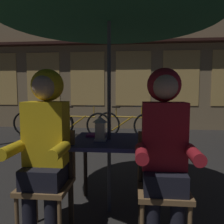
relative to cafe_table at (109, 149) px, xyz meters
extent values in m
plane|color=#2D2B28|center=(0.00, 0.00, -0.64)|extent=(60.00, 60.00, 0.00)
cube|color=navy|center=(0.00, 0.00, 0.08)|extent=(0.72, 0.72, 0.04)
cylinder|color=#2D2319|center=(-0.31, -0.31, -0.29)|extent=(0.04, 0.04, 0.70)
cylinder|color=#2D2319|center=(0.31, -0.31, -0.29)|extent=(0.04, 0.04, 0.70)
cylinder|color=#2D2319|center=(-0.31, 0.31, -0.29)|extent=(0.04, 0.04, 0.70)
cylinder|color=#2D2319|center=(0.31, 0.31, -0.29)|extent=(0.04, 0.04, 0.70)
cylinder|color=#4C4C51|center=(0.00, 0.00, 0.49)|extent=(0.04, 0.04, 2.25)
cone|color=#19472D|center=(0.00, 0.00, 1.42)|extent=(2.10, 2.10, 0.38)
cube|color=white|center=(-0.08, -0.06, 0.11)|extent=(0.11, 0.11, 0.02)
cube|color=white|center=(-0.08, -0.06, 0.20)|extent=(0.09, 0.09, 0.16)
pyramid|color=white|center=(-0.08, -0.06, 0.31)|extent=(0.11, 0.11, 0.06)
cube|color=olive|center=(-0.48, -0.44, -0.21)|extent=(0.40, 0.40, 0.04)
cylinder|color=olive|center=(-0.65, -0.61, -0.43)|extent=(0.03, 0.03, 0.41)
cylinder|color=olive|center=(-0.31, -0.27, -0.43)|extent=(0.03, 0.03, 0.41)
cylinder|color=olive|center=(-0.65, -0.27, -0.43)|extent=(0.03, 0.03, 0.41)
cube|color=olive|center=(-0.48, -0.26, 0.02)|extent=(0.40, 0.03, 0.42)
cube|color=olive|center=(0.48, -0.44, -0.21)|extent=(0.40, 0.40, 0.04)
cylinder|color=olive|center=(0.65, -0.27, -0.43)|extent=(0.03, 0.03, 0.41)
cylinder|color=olive|center=(0.31, -0.27, -0.43)|extent=(0.03, 0.03, 0.41)
cube|color=olive|center=(0.48, -0.26, 0.02)|extent=(0.40, 0.03, 0.42)
cylinder|color=black|center=(-0.39, -0.57, -0.41)|extent=(0.11, 0.11, 0.45)
cylinder|color=black|center=(-0.57, -0.57, -0.41)|extent=(0.11, 0.11, 0.45)
cube|color=black|center=(-0.48, -0.44, -0.11)|extent=(0.32, 0.36, 0.16)
cube|color=yellow|center=(-0.48, -0.40, 0.23)|extent=(0.34, 0.22, 0.52)
cylinder|color=yellow|center=(-0.30, -0.62, 0.14)|extent=(0.09, 0.30, 0.09)
cylinder|color=yellow|center=(-0.66, -0.62, 0.14)|extent=(0.09, 0.30, 0.09)
sphere|color=tan|center=(-0.48, -0.40, 0.62)|extent=(0.21, 0.21, 0.21)
sphere|color=yellow|center=(-0.48, -0.35, 0.63)|extent=(0.27, 0.27, 0.27)
cylinder|color=black|center=(0.39, -0.57, -0.41)|extent=(0.11, 0.11, 0.45)
cube|color=black|center=(0.48, -0.44, -0.11)|extent=(0.32, 0.36, 0.16)
cube|color=red|center=(0.48, -0.40, 0.23)|extent=(0.34, 0.22, 0.52)
cylinder|color=red|center=(0.66, -0.62, 0.14)|extent=(0.09, 0.30, 0.09)
cylinder|color=red|center=(0.30, -0.62, 0.14)|extent=(0.09, 0.30, 0.09)
sphere|color=tan|center=(0.48, -0.40, 0.62)|extent=(0.21, 0.21, 0.21)
sphere|color=red|center=(0.48, -0.35, 0.63)|extent=(0.27, 0.27, 0.27)
cube|color=#937A56|center=(-0.54, 5.40, 2.46)|extent=(10.00, 0.60, 6.20)
cube|color=#E0B260|center=(-4.21, 5.09, 0.96)|extent=(1.10, 0.02, 1.70)
cube|color=#E0B260|center=(-2.74, 5.09, 0.96)|extent=(1.10, 0.02, 1.70)
cube|color=#E0B260|center=(-1.27, 5.09, 0.96)|extent=(1.10, 0.02, 1.70)
cube|color=#E0B260|center=(0.19, 5.09, 0.96)|extent=(1.10, 0.02, 1.70)
cube|color=#E0B260|center=(1.66, 5.09, 0.96)|extent=(1.10, 0.02, 1.70)
cube|color=#331914|center=(-0.54, 4.95, 2.06)|extent=(9.00, 0.36, 0.08)
torus|color=black|center=(-1.70, 3.74, -0.31)|extent=(0.66, 0.08, 0.66)
torus|color=black|center=(-2.72, 3.70, -0.31)|extent=(0.66, 0.08, 0.66)
cylinder|color=#236B3D|center=(-2.21, 3.72, -0.09)|extent=(0.84, 0.07, 0.04)
cylinder|color=#236B3D|center=(-2.33, 3.71, -0.28)|extent=(0.61, 0.06, 0.44)
cylinder|color=#236B3D|center=(-2.50, 3.71, 0.03)|extent=(0.02, 0.02, 0.24)
cube|color=black|center=(-2.50, 3.71, 0.16)|extent=(0.20, 0.09, 0.04)
cylinder|color=#236B3D|center=(-1.82, 3.74, 0.05)|extent=(0.02, 0.02, 0.28)
cylinder|color=black|center=(-1.82, 3.74, 0.19)|extent=(0.44, 0.04, 0.02)
torus|color=black|center=(-0.67, 3.58, -0.31)|extent=(0.66, 0.11, 0.66)
torus|color=black|center=(-1.69, 3.66, -0.31)|extent=(0.66, 0.11, 0.66)
cylinder|color=#B78419|center=(-1.18, 3.62, -0.09)|extent=(0.84, 0.11, 0.04)
cylinder|color=#B78419|center=(-1.30, 3.63, -0.28)|extent=(0.61, 0.09, 0.44)
cylinder|color=#B78419|center=(-1.47, 3.65, 0.03)|extent=(0.02, 0.02, 0.24)
cube|color=black|center=(-1.47, 3.65, 0.16)|extent=(0.21, 0.10, 0.04)
cylinder|color=#B78419|center=(-0.80, 3.59, 0.05)|extent=(0.02, 0.02, 0.28)
cylinder|color=black|center=(-0.80, 3.59, 0.19)|extent=(0.44, 0.06, 0.02)
torus|color=black|center=(0.54, 3.54, -0.31)|extent=(0.65, 0.20, 0.66)
torus|color=black|center=(-0.45, 3.78, -0.31)|extent=(0.65, 0.20, 0.66)
cylinder|color=#B78419|center=(0.05, 3.66, -0.09)|extent=(0.82, 0.23, 0.04)
cylinder|color=#B78419|center=(-0.07, 3.69, -0.28)|extent=(0.60, 0.17, 0.44)
cylinder|color=#B78419|center=(-0.23, 3.72, 0.03)|extent=(0.02, 0.02, 0.24)
cube|color=black|center=(-0.23, 3.72, 0.16)|extent=(0.21, 0.12, 0.04)
cylinder|color=#B78419|center=(0.42, 3.57, 0.05)|extent=(0.02, 0.02, 0.28)
cylinder|color=black|center=(0.42, 3.57, 0.19)|extent=(0.43, 0.12, 0.02)
cube|color=#661E7A|center=(-0.15, 0.14, 0.11)|extent=(0.21, 0.15, 0.02)
camera|label=1|loc=(0.25, -2.22, 0.58)|focal=36.78mm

